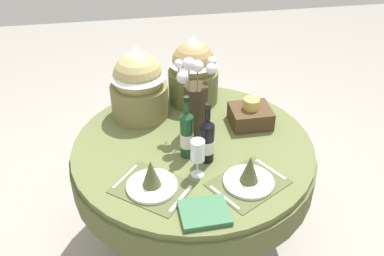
{
  "coord_description": "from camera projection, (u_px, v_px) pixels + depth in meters",
  "views": [
    {
      "loc": [
        -0.32,
        -1.79,
        2.1
      ],
      "look_at": [
        0.0,
        0.03,
        0.82
      ],
      "focal_mm": 39.79,
      "sensor_mm": 36.0,
      "label": 1
    }
  ],
  "objects": [
    {
      "name": "ground",
      "position": [
        193.0,
        238.0,
        2.69
      ],
      "size": [
        8.0,
        8.0,
        0.0
      ],
      "primitive_type": "plane",
      "color": "#9E998E"
    },
    {
      "name": "dining_table",
      "position": [
        193.0,
        163.0,
        2.34
      ],
      "size": [
        1.31,
        1.31,
        0.74
      ],
      "color": "#5B6638",
      "rests_on": "ground"
    },
    {
      "name": "place_setting_left",
      "position": [
        152.0,
        180.0,
        1.96
      ],
      "size": [
        0.43,
        0.42,
        0.16
      ],
      "color": "#4E562F",
      "rests_on": "dining_table"
    },
    {
      "name": "place_setting_right",
      "position": [
        249.0,
        176.0,
        1.98
      ],
      "size": [
        0.42,
        0.39,
        0.16
      ],
      "color": "#4E562F",
      "rests_on": "dining_table"
    },
    {
      "name": "flower_vase",
      "position": [
        196.0,
        102.0,
        2.25
      ],
      "size": [
        0.22,
        0.16,
        0.48
      ],
      "color": "#332819",
      "rests_on": "dining_table"
    },
    {
      "name": "wine_bottle_left",
      "position": [
        187.0,
        134.0,
        2.11
      ],
      "size": [
        0.07,
        0.07,
        0.35
      ],
      "color": "#194223",
      "rests_on": "dining_table"
    },
    {
      "name": "wine_bottle_right",
      "position": [
        207.0,
        140.0,
        2.09
      ],
      "size": [
        0.07,
        0.07,
        0.33
      ],
      "color": "black",
      "rests_on": "dining_table"
    },
    {
      "name": "wine_glass_left",
      "position": [
        198.0,
        151.0,
        1.98
      ],
      "size": [
        0.07,
        0.07,
        0.2
      ],
      "color": "silver",
      "rests_on": "dining_table"
    },
    {
      "name": "book_on_table",
      "position": [
        204.0,
        212.0,
        1.84
      ],
      "size": [
        0.22,
        0.18,
        0.02
      ],
      "primitive_type": "cube",
      "rotation": [
        0.0,
        0.0,
        0.03
      ],
      "color": "#336642",
      "rests_on": "dining_table"
    },
    {
      "name": "gift_tub_back_left",
      "position": [
        138.0,
        81.0,
        2.38
      ],
      "size": [
        0.33,
        0.33,
        0.43
      ],
      "color": "olive",
      "rests_on": "dining_table"
    },
    {
      "name": "gift_tub_back_centre",
      "position": [
        193.0,
        68.0,
        2.52
      ],
      "size": [
        0.3,
        0.3,
        0.42
      ],
      "color": "olive",
      "rests_on": "dining_table"
    },
    {
      "name": "woven_basket_side_right",
      "position": [
        250.0,
        115.0,
        2.39
      ],
      "size": [
        0.22,
        0.2,
        0.16
      ],
      "color": "#47331E",
      "rests_on": "dining_table"
    }
  ]
}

